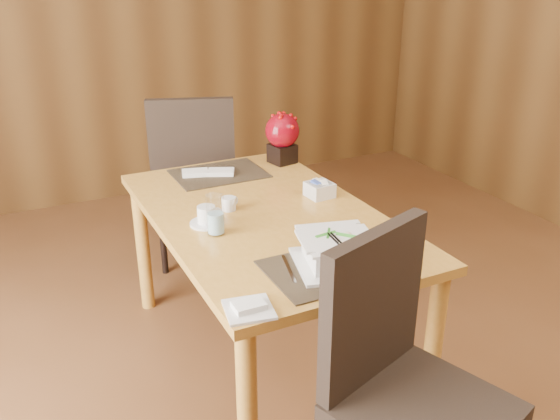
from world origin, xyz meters
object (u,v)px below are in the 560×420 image
soup_setting (336,252)px  water_glass (215,215)px  sugar_caddy (320,190)px  berry_decor (282,135)px  dining_table (265,233)px  far_chair (194,172)px  near_chair (401,373)px  coffee_cup (207,217)px  creamer_jug (229,204)px  bread_plate (249,309)px

soup_setting → water_glass: bearing=137.8°
sugar_caddy → berry_decor: size_ratio=0.42×
sugar_caddy → dining_table: bearing=-168.6°
soup_setting → far_chair: size_ratio=0.32×
near_chair → coffee_cup: bearing=88.1°
berry_decor → sugar_caddy: bearing=-97.2°
creamer_jug → far_chair: far_chair is taller
near_chair → far_chair: far_chair is taller
dining_table → bread_plate: size_ratio=10.17×
creamer_jug → far_chair: (0.15, 0.95, -0.18)m
dining_table → creamer_jug: bearing=141.3°
bread_plate → near_chair: 0.51m
berry_decor → near_chair: (-0.35, -1.53, -0.32)m
far_chair → berry_decor: bearing=145.3°
soup_setting → far_chair: bearing=104.7°
dining_table → coffee_cup: coffee_cup is taller
water_glass → creamer_jug: 0.25m
sugar_caddy → berry_decor: 0.53m
bread_plate → water_glass: bearing=79.4°
soup_setting → creamer_jug: 0.66m
water_glass → soup_setting: bearing=-57.0°
creamer_jug → dining_table: bearing=-61.7°
soup_setting → water_glass: (-0.29, 0.44, 0.03)m
water_glass → sugar_caddy: bearing=16.0°
far_chair → near_chair: bearing=109.3°
coffee_cup → creamer_jug: size_ratio=1.76×
water_glass → sugar_caddy: (0.57, 0.16, -0.05)m
water_glass → berry_decor: berry_decor is taller
coffee_cup → berry_decor: size_ratio=0.53×
sugar_caddy → far_chair: (-0.28, 0.99, -0.18)m
sugar_caddy → far_chair: size_ratio=0.10×
soup_setting → berry_decor: size_ratio=1.29×
coffee_cup → water_glass: size_ratio=0.85×
dining_table → far_chair: 1.05m
berry_decor → far_chair: size_ratio=0.25×
far_chair → soup_setting: bearing=109.4°
coffee_cup → bread_plate: coffee_cup is taller
creamer_jug → bread_plate: creamer_jug is taller
berry_decor → far_chair: 0.66m
dining_table → berry_decor: (0.37, 0.57, 0.25)m
water_glass → bread_plate: water_glass is taller
water_glass → near_chair: near_chair is taller
berry_decor → far_chair: far_chair is taller
bread_plate → soup_setting: bearing=18.2°
dining_table → sugar_caddy: bearing=11.4°
dining_table → far_chair: (0.03, 1.05, -0.05)m
soup_setting → sugar_caddy: size_ratio=3.11×
berry_decor → soup_setting: bearing=-107.2°
bread_plate → berry_decor: bearing=59.3°
coffee_cup → near_chair: 1.02m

